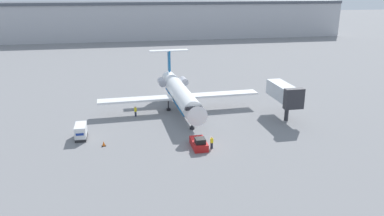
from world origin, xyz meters
The scene contains 9 objects.
ground_plane centered at (0.00, 0.00, 0.00)m, with size 600.00×600.00×0.00m, color slate.
terminal_building centered at (0.00, 120.00, 7.99)m, with size 180.00×16.80×15.93m.
airplane_main centered at (-0.42, 17.01, 3.37)m, with size 29.56×25.69×9.47m.
pushback_tug centered at (-0.57, 0.28, 0.64)m, with size 1.99×4.17×1.74m.
luggage_cart centered at (-17.26, 7.04, 1.09)m, with size 1.61×3.53×2.18m.
worker_near_tug centered at (1.13, -0.41, 0.94)m, with size 0.40×0.25×1.79m.
worker_by_wing centered at (-8.66, 15.64, 0.98)m, with size 0.40×0.26×1.86m.
traffic_cone_left centered at (-13.87, 3.45, 0.35)m, with size 0.60×0.60×0.74m.
jet_bridge centered at (16.52, 9.98, 4.43)m, with size 3.20×9.24×6.19m.
Camera 1 is at (-11.09, -47.55, 21.77)m, focal length 35.00 mm.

